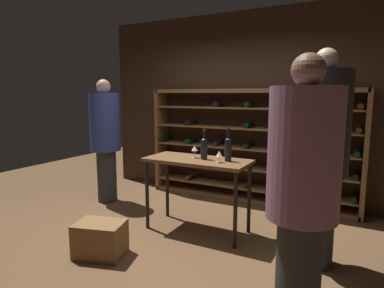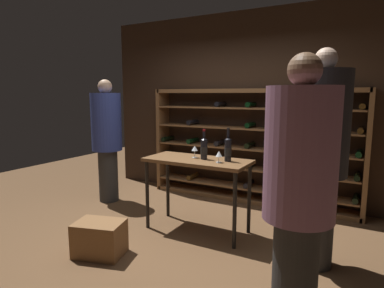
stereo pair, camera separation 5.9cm
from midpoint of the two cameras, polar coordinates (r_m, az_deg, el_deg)
The scene contains 12 objects.
ground_plane at distance 3.93m, azimuth -3.41°, elevation -15.81°, with size 9.72×9.72×0.00m, color brown.
back_wall at distance 5.26m, azimuth 7.18°, elevation 6.46°, with size 4.54×0.10×2.87m, color #332319.
wine_rack at distance 5.01m, azimuth 9.70°, elevation -0.56°, with size 3.20×0.32×1.71m.
tasting_table at distance 3.87m, azimuth 0.50°, elevation -4.12°, with size 1.23×0.55×0.88m.
person_bystander_red_print at distance 3.24m, azimuth 21.04°, elevation -0.81°, with size 0.48×0.49×2.03m.
person_guest_khaki at distance 2.29m, azimuth 17.94°, elevation -6.72°, with size 0.47×0.47×1.88m.
person_bystander_dark_jacket at distance 5.10m, azimuth -15.12°, elevation 1.43°, with size 0.45×0.45×1.84m.
wine_crate at distance 3.59m, azimuth -16.10°, elevation -15.57°, with size 0.48×0.34×0.35m, color brown.
wine_bottle_amber_reserve at distance 3.72m, azimuth 5.83°, elevation -0.88°, with size 0.08×0.08×0.38m.
wine_bottle_green_slim at distance 3.82m, azimuth 1.65°, elevation -0.74°, with size 0.08×0.08×0.35m.
wine_glass_stemmed_left at distance 3.90m, azimuth 0.03°, elevation -0.86°, with size 0.08×0.08×0.15m.
wine_glass_stemmed_center at distance 3.64m, azimuth 4.27°, elevation -1.81°, with size 0.07×0.07×0.13m.
Camera 1 is at (1.86, -3.06, 1.62)m, focal length 30.75 mm.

